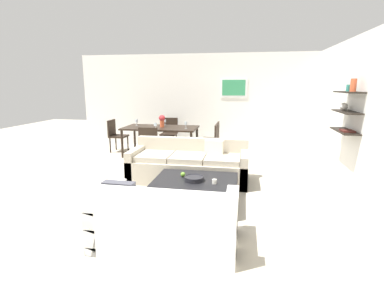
% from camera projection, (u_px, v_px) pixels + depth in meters
% --- Properties ---
extents(ground_plane, '(18.00, 18.00, 0.00)m').
position_uv_depth(ground_plane, '(184.00, 186.00, 5.40)').
color(ground_plane, '#BCB29E').
extents(back_wall_unit, '(8.40, 0.09, 2.70)m').
position_uv_depth(back_wall_unit, '(219.00, 101.00, 8.47)').
color(back_wall_unit, silver).
rests_on(back_wall_unit, ground).
extents(right_wall_shelf_unit, '(0.34, 8.20, 2.70)m').
position_uv_depth(right_wall_shelf_unit, '(358.00, 112.00, 5.17)').
color(right_wall_shelf_unit, silver).
rests_on(right_wall_shelf_unit, ground).
extents(sofa_beige, '(2.25, 0.90, 0.78)m').
position_uv_depth(sofa_beige, '(189.00, 166.00, 5.66)').
color(sofa_beige, '#B2A893').
rests_on(sofa_beige, ground).
extents(loveseat_white, '(1.63, 0.90, 0.78)m').
position_uv_depth(loveseat_white, '(165.00, 220.00, 3.38)').
color(loveseat_white, white).
rests_on(loveseat_white, ground).
extents(coffee_table, '(1.28, 1.07, 0.38)m').
position_uv_depth(coffee_table, '(195.00, 192.00, 4.56)').
color(coffee_table, black).
rests_on(coffee_table, ground).
extents(decorative_bowl, '(0.31, 0.31, 0.07)m').
position_uv_depth(decorative_bowl, '(194.00, 178.00, 4.49)').
color(decorative_bowl, black).
rests_on(decorative_bowl, coffee_table).
extents(candle_jar, '(0.07, 0.07, 0.07)m').
position_uv_depth(candle_jar, '(214.00, 182.00, 4.36)').
color(candle_jar, silver).
rests_on(candle_jar, coffee_table).
extents(apple_on_coffee_table, '(0.08, 0.08, 0.08)m').
position_uv_depth(apple_on_coffee_table, '(183.00, 174.00, 4.68)').
color(apple_on_coffee_table, '#669E2D').
rests_on(apple_on_coffee_table, coffee_table).
extents(dining_table, '(1.89, 0.98, 0.75)m').
position_uv_depth(dining_table, '(161.00, 130.00, 7.58)').
color(dining_table, black).
rests_on(dining_table, ground).
extents(dining_chair_left_far, '(0.44, 0.44, 0.88)m').
position_uv_depth(dining_chair_left_far, '(116.00, 133.00, 8.07)').
color(dining_chair_left_far, black).
rests_on(dining_chair_left_far, ground).
extents(dining_chair_head, '(0.44, 0.44, 0.88)m').
position_uv_depth(dining_chair_head, '(169.00, 131.00, 8.48)').
color(dining_chair_head, black).
rests_on(dining_chair_head, ground).
extents(dining_chair_right_far, '(0.44, 0.44, 0.88)m').
position_uv_depth(dining_chair_right_far, '(213.00, 137.00, 7.59)').
color(dining_chair_right_far, black).
rests_on(dining_chair_right_far, ground).
extents(dining_chair_right_near, '(0.44, 0.44, 0.88)m').
position_uv_depth(dining_chair_right_near, '(211.00, 140.00, 7.17)').
color(dining_chair_right_near, black).
rests_on(dining_chair_right_near, ground).
extents(dining_chair_foot, '(0.44, 0.44, 0.88)m').
position_uv_depth(dining_chair_foot, '(150.00, 143.00, 6.75)').
color(dining_chair_foot, black).
rests_on(dining_chair_foot, ground).
extents(wine_glass_left_far, '(0.08, 0.08, 0.17)m').
position_uv_depth(wine_glass_left_far, '(136.00, 121.00, 7.78)').
color(wine_glass_left_far, silver).
rests_on(wine_glass_left_far, dining_table).
extents(wine_glass_head, '(0.06, 0.06, 0.14)m').
position_uv_depth(wine_glass_head, '(165.00, 121.00, 7.96)').
color(wine_glass_head, silver).
rests_on(wine_glass_head, dining_table).
extents(wine_glass_right_near, '(0.07, 0.07, 0.17)m').
position_uv_depth(wine_glass_right_near, '(186.00, 124.00, 7.30)').
color(wine_glass_right_near, silver).
rests_on(wine_glass_right_near, dining_table).
extents(wine_glass_foot, '(0.08, 0.08, 0.16)m').
position_uv_depth(wine_glass_foot, '(155.00, 125.00, 7.13)').
color(wine_glass_foot, silver).
rests_on(wine_glass_foot, dining_table).
extents(centerpiece_vase, '(0.16, 0.16, 0.32)m').
position_uv_depth(centerpiece_vase, '(162.00, 120.00, 7.53)').
color(centerpiece_vase, '#D85933').
rests_on(centerpiece_vase, dining_table).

